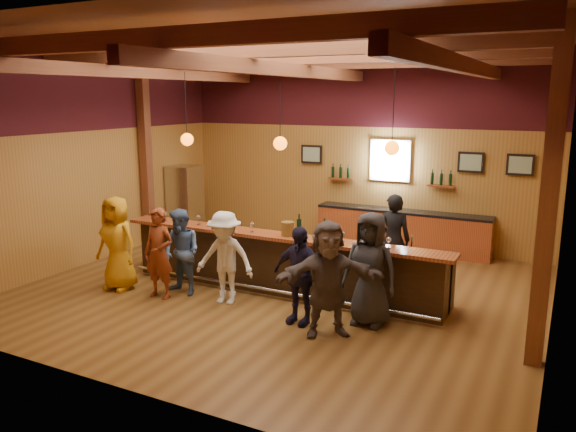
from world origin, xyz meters
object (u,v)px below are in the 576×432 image
(customer_orange, at_px, (117,243))
(customer_redvest, at_px, (159,253))
(customer_brown, at_px, (328,279))
(customer_navy, at_px, (299,275))
(bar_counter, at_px, (285,261))
(ice_bucket, at_px, (288,229))
(customer_dark, at_px, (370,269))
(bottle_a, at_px, (299,227))
(stainless_fridge, at_px, (185,201))
(back_bar_cabinet, at_px, (402,230))
(bartender, at_px, (393,240))
(customer_white, at_px, (225,258))
(customer_denim, at_px, (182,252))

(customer_orange, relative_size, customer_redvest, 1.08)
(customer_redvest, bearing_deg, customer_brown, -4.48)
(customer_orange, distance_m, customer_navy, 3.68)
(bar_counter, distance_m, ice_bucket, 0.81)
(customer_dark, height_order, bottle_a, customer_dark)
(customer_orange, xyz_separation_m, bottle_a, (3.11, 1.23, 0.39))
(stainless_fridge, xyz_separation_m, customer_brown, (5.62, -3.98, -0.03))
(back_bar_cabinet, height_order, bartender, bartender)
(bar_counter, relative_size, customer_redvest, 3.91)
(stainless_fridge, xyz_separation_m, bartender, (5.81, -1.33, -0.02))
(customer_redvest, distance_m, customer_brown, 3.27)
(bar_counter, distance_m, customer_brown, 2.17)
(back_bar_cabinet, distance_m, bottle_a, 3.91)
(back_bar_cabinet, bearing_deg, bottle_a, -102.35)
(customer_white, distance_m, customer_brown, 2.12)
(customer_dark, bearing_deg, customer_orange, -170.77)
(bar_counter, bearing_deg, customer_navy, -54.99)
(customer_brown, xyz_separation_m, bottle_a, (-1.14, 1.36, 0.38))
(customer_navy, relative_size, bottle_a, 4.18)
(customer_denim, xyz_separation_m, customer_white, (0.94, -0.03, 0.03))
(customer_redvest, distance_m, bottle_a, 2.50)
(back_bar_cabinet, height_order, customer_brown, customer_brown)
(stainless_fridge, distance_m, customer_denim, 4.38)
(customer_orange, xyz_separation_m, customer_denim, (1.22, 0.31, -0.09))
(customer_white, bearing_deg, customer_denim, 170.67)
(customer_white, relative_size, customer_brown, 0.92)
(ice_bucket, bearing_deg, bartender, 44.24)
(back_bar_cabinet, bearing_deg, customer_dark, -80.54)
(customer_dark, bearing_deg, customer_brown, -119.69)
(ice_bucket, bearing_deg, customer_white, -135.11)
(customer_white, height_order, customer_dark, customer_dark)
(stainless_fridge, distance_m, bartender, 5.96)
(customer_orange, height_order, customer_white, customer_orange)
(bar_counter, distance_m, customer_navy, 1.64)
(bar_counter, relative_size, bartender, 3.60)
(customer_redvest, bearing_deg, customer_white, 11.48)
(bar_counter, height_order, customer_brown, customer_brown)
(stainless_fridge, relative_size, customer_orange, 1.03)
(customer_orange, bearing_deg, customer_brown, -2.56)
(stainless_fridge, bearing_deg, customer_white, -45.25)
(customer_denim, distance_m, bartender, 3.90)
(ice_bucket, bearing_deg, back_bar_cabinet, 76.06)
(stainless_fridge, height_order, customer_denim, stainless_fridge)
(customer_brown, height_order, ice_bucket, customer_brown)
(bottle_a, bearing_deg, customer_redvest, -149.84)
(customer_navy, bearing_deg, bottle_a, 122.33)
(customer_redvest, relative_size, customer_brown, 0.92)
(bartender, bearing_deg, customer_white, 30.54)
(bar_counter, distance_m, customer_orange, 3.10)
(stainless_fridge, relative_size, customer_denim, 1.16)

